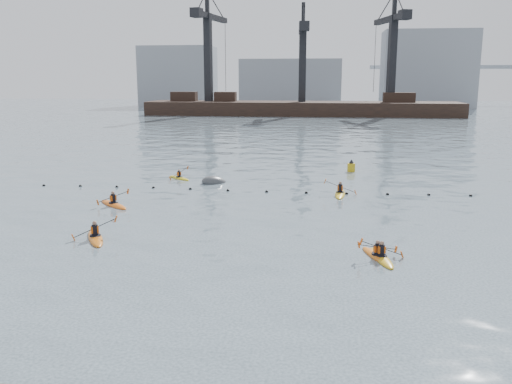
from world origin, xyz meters
TOP-DOWN VIEW (x-y plane):
  - ground at (0.00, 0.00)m, footprint 400.00×400.00m
  - float_line at (-0.50, 22.53)m, footprint 33.24×0.73m
  - barge_pier at (-0.22, 110.00)m, footprint 72.00×19.30m
  - skyline at (2.23, 150.27)m, footprint 141.00×28.00m
  - kayaker_0 at (-6.88, 9.05)m, footprint 2.30×3.43m
  - kayaker_1 at (8.06, 7.59)m, footprint 2.16×3.23m
  - kayaker_2 at (-8.88, 16.68)m, footprint 3.04×2.89m
  - kayaker_3 at (6.50, 22.10)m, footprint 2.43×3.56m
  - kayaker_4 at (7.88, 7.78)m, footprint 1.98×3.09m
  - kayaker_5 at (-7.08, 27.00)m, footprint 2.54×2.32m
  - mooring_buoy at (-3.70, 25.51)m, footprint 2.72×2.55m
  - nav_buoy at (7.80, 32.49)m, footprint 0.72×0.72m

SIDE VIEW (x-z plane):
  - ground at x=0.00m, z-range 0.00..0.00m
  - mooring_buoy at x=-3.70m, z-range -0.78..0.78m
  - float_line at x=-0.50m, z-range -0.09..0.15m
  - kayaker_5 at x=-7.08m, z-range -0.47..0.64m
  - kayaker_4 at x=7.88m, z-range -0.40..0.59m
  - kayaker_1 at x=8.06m, z-range -0.49..0.69m
  - kayaker_2 at x=-8.88m, z-range -0.47..0.68m
  - kayaker_0 at x=-6.88m, z-range -0.55..0.77m
  - kayaker_3 at x=6.50m, z-range -0.54..0.76m
  - nav_buoy at x=7.80m, z-range -0.26..1.05m
  - barge_pier at x=-0.22m, z-range -12.86..16.64m
  - skyline at x=2.23m, z-range -1.75..20.25m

